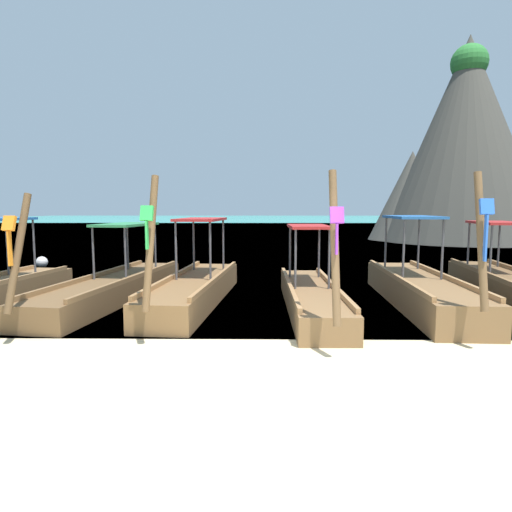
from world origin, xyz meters
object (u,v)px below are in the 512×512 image
(mooring_buoy_near, at_px, (42,262))
(longtail_boat_violet_ribbon, at_px, (311,295))
(karst_rock, at_px, (459,146))
(longtail_boat_blue_ribbon, at_px, (419,289))
(longtail_boat_orange_ribbon, at_px, (113,287))
(longtail_boat_green_ribbon, at_px, (195,288))
(longtail_boat_pink_ribbon, at_px, (504,286))

(mooring_buoy_near, bearing_deg, longtail_boat_violet_ribbon, -36.02)
(longtail_boat_violet_ribbon, distance_m, karst_rock, 24.41)
(longtail_boat_blue_ribbon, height_order, karst_rock, karst_rock)
(longtail_boat_violet_ribbon, xyz_separation_m, longtail_boat_blue_ribbon, (2.49, 0.51, 0.05))
(longtail_boat_orange_ribbon, distance_m, longtail_boat_blue_ribbon, 7.12)
(longtail_boat_orange_ribbon, height_order, longtail_boat_green_ribbon, longtail_boat_green_ribbon)
(longtail_boat_green_ribbon, bearing_deg, longtail_boat_pink_ribbon, 1.84)
(longtail_boat_orange_ribbon, xyz_separation_m, longtail_boat_green_ribbon, (1.99, -0.26, 0.02))
(longtail_boat_blue_ribbon, height_order, longtail_boat_pink_ribbon, longtail_boat_blue_ribbon)
(longtail_boat_orange_ribbon, relative_size, mooring_buoy_near, 16.40)
(longtail_boat_blue_ribbon, distance_m, mooring_buoy_near, 13.18)
(longtail_boat_pink_ribbon, height_order, karst_rock, karst_rock)
(longtail_boat_pink_ribbon, bearing_deg, longtail_boat_violet_ribbon, -168.22)
(longtail_boat_pink_ribbon, distance_m, karst_rock, 21.64)
(longtail_boat_pink_ribbon, bearing_deg, longtail_boat_orange_ribbon, 179.85)
(longtail_boat_green_ribbon, distance_m, karst_rock, 25.20)
(longtail_boat_orange_ribbon, xyz_separation_m, longtail_boat_pink_ribbon, (9.24, -0.02, 0.05))
(longtail_boat_green_ribbon, bearing_deg, mooring_buoy_near, 137.83)
(longtail_boat_blue_ribbon, bearing_deg, longtail_boat_violet_ribbon, -168.45)
(longtail_boat_green_ribbon, height_order, karst_rock, karst_rock)
(longtail_boat_violet_ribbon, relative_size, karst_rock, 0.44)
(longtail_boat_pink_ribbon, xyz_separation_m, karst_rock, (7.20, 19.55, 5.86))
(longtail_boat_orange_ribbon, distance_m, mooring_buoy_near, 7.27)
(longtail_boat_blue_ribbon, xyz_separation_m, mooring_buoy_near, (-11.65, 6.15, -0.16))
(longtail_boat_orange_ribbon, height_order, mooring_buoy_near, longtail_boat_orange_ribbon)
(longtail_boat_pink_ribbon, bearing_deg, karst_rock, 69.77)
(longtail_boat_green_ribbon, height_order, longtail_boat_violet_ribbon, longtail_boat_violet_ribbon)
(longtail_boat_orange_ribbon, height_order, longtail_boat_pink_ribbon, longtail_boat_pink_ribbon)
(longtail_boat_pink_ribbon, bearing_deg, longtail_boat_blue_ribbon, -167.95)
(longtail_boat_violet_ribbon, bearing_deg, longtail_boat_blue_ribbon, 11.55)
(mooring_buoy_near, bearing_deg, longtail_boat_blue_ribbon, -27.82)
(longtail_boat_orange_ribbon, relative_size, longtail_boat_green_ribbon, 1.09)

